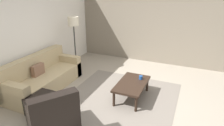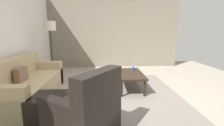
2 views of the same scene
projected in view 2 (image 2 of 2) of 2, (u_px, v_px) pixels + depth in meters
name	position (u px, v px, depth m)	size (l,w,h in m)	color
ground_plane	(122.00, 94.00, 3.67)	(8.00, 8.00, 0.00)	gray
stone_feature_panel	(114.00, 32.00, 6.34)	(0.12, 5.20, 2.80)	slate
area_rug	(122.00, 94.00, 3.67)	(3.05, 2.57, 0.01)	slate
couch_main	(24.00, 85.00, 3.38)	(2.18, 0.88, 0.88)	tan
armchair_leather	(86.00, 114.00, 2.16)	(1.11, 1.11, 0.95)	black
ottoman	(48.00, 107.00, 2.61)	(0.56, 0.56, 0.40)	black
coffee_table	(130.00, 75.00, 3.94)	(1.10, 0.64, 0.41)	black
cup	(133.00, 69.00, 4.20)	(0.09, 0.09, 0.09)	#1E478C
lamp_standing	(50.00, 32.00, 4.49)	(0.32, 0.32, 1.71)	black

